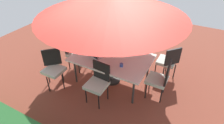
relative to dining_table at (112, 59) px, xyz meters
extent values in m
cube|color=brown|center=(0.00, 0.00, -0.72)|extent=(10.00, 10.00, 0.02)
cube|color=white|center=(0.00, 0.00, 0.03)|extent=(1.92, 1.29, 0.04)
cylinder|color=#333333|center=(-0.81, -0.50, -0.35)|extent=(0.05, 0.05, 0.72)
cylinder|color=#333333|center=(0.81, -0.50, -0.35)|extent=(0.05, 0.05, 0.72)
cylinder|color=#333333|center=(-0.81, 0.50, -0.35)|extent=(0.05, 0.05, 0.72)
cylinder|color=#333333|center=(0.81, 0.50, -0.35)|extent=(0.05, 0.05, 0.72)
cylinder|color=#4C4C4C|center=(0.00, 0.00, 0.42)|extent=(0.06, 0.06, 2.25)
cone|color=red|center=(0.00, 0.00, 1.35)|extent=(3.31, 3.31, 0.48)
cylinder|color=black|center=(0.00, 0.00, -0.68)|extent=(0.44, 0.44, 0.06)
cube|color=silver|center=(1.15, -0.04, -0.22)|extent=(0.46, 0.46, 0.08)
cube|color=black|center=(1.36, -0.05, 0.05)|extent=(0.06, 0.44, 0.45)
cylinder|color=black|center=(0.98, 0.14, -0.48)|extent=(0.03, 0.03, 0.45)
cylinder|color=black|center=(0.96, -0.22, -0.48)|extent=(0.03, 0.03, 0.45)
cylinder|color=black|center=(1.34, 0.13, -0.48)|extent=(0.03, 0.03, 0.45)
cylinder|color=black|center=(1.32, -0.23, -0.48)|extent=(0.03, 0.03, 0.45)
cube|color=silver|center=(1.20, -0.87, -0.22)|extent=(0.46, 0.46, 0.08)
cube|color=black|center=(1.36, -0.73, 0.05)|extent=(0.31, 0.36, 0.45)
cylinder|color=black|center=(0.94, -0.85, -0.48)|extent=(0.03, 0.03, 0.45)
cylinder|color=black|center=(1.18, -1.12, -0.48)|extent=(0.03, 0.03, 0.45)
cylinder|color=black|center=(1.22, -0.62, -0.48)|extent=(0.03, 0.03, 0.45)
cylinder|color=black|center=(1.45, -0.89, -0.48)|extent=(0.03, 0.03, 0.45)
cube|color=silver|center=(-1.18, -0.87, -0.22)|extent=(0.46, 0.46, 0.08)
cube|color=black|center=(-1.34, -0.73, 0.05)|extent=(0.32, 0.36, 0.45)
cylinder|color=black|center=(-1.17, -1.12, -0.48)|extent=(0.03, 0.03, 0.45)
cylinder|color=black|center=(-0.93, -0.85, -0.48)|extent=(0.03, 0.03, 0.45)
cylinder|color=black|center=(-1.44, -0.88, -0.48)|extent=(0.03, 0.03, 0.45)
cylinder|color=black|center=(-1.20, -0.61, -0.48)|extent=(0.03, 0.03, 0.45)
cube|color=silver|center=(-0.05, 0.83, -0.22)|extent=(0.46, 0.46, 0.08)
cube|color=black|center=(-0.06, 0.62, 0.05)|extent=(0.44, 0.07, 0.45)
cylinder|color=black|center=(0.14, 0.99, -0.48)|extent=(0.03, 0.03, 0.45)
cylinder|color=black|center=(-0.21, 1.02, -0.48)|extent=(0.03, 0.03, 0.45)
cylinder|color=black|center=(0.12, 0.63, -0.48)|extent=(0.03, 0.03, 0.45)
cylinder|color=black|center=(-0.24, 0.66, -0.48)|extent=(0.03, 0.03, 0.45)
cube|color=silver|center=(1.18, 0.86, -0.22)|extent=(0.46, 0.46, 0.08)
cube|color=black|center=(1.33, 0.71, 0.05)|extent=(0.34, 0.33, 0.45)
cylinder|color=black|center=(1.18, 1.12, -0.48)|extent=(0.03, 0.03, 0.45)
cylinder|color=black|center=(0.93, 0.87, -0.48)|extent=(0.03, 0.03, 0.45)
cylinder|color=black|center=(1.43, 0.86, -0.48)|extent=(0.03, 0.03, 0.45)
cylinder|color=black|center=(1.17, 0.61, -0.48)|extent=(0.03, 0.03, 0.45)
cube|color=silver|center=(-1.19, 0.01, -0.22)|extent=(0.46, 0.46, 0.08)
cube|color=black|center=(-1.39, -0.01, 0.05)|extent=(0.07, 0.44, 0.45)
cylinder|color=black|center=(-0.99, -0.16, -0.48)|extent=(0.03, 0.03, 0.45)
cylinder|color=black|center=(-1.02, 0.20, -0.48)|extent=(0.03, 0.03, 0.45)
cylinder|color=black|center=(-1.35, -0.19, -0.48)|extent=(0.03, 0.03, 0.45)
cylinder|color=black|center=(-1.38, 0.17, -0.48)|extent=(0.03, 0.03, 0.45)
cube|color=#B7B7BC|center=(0.36, 0.15, 0.05)|extent=(0.38, 0.32, 0.02)
cube|color=black|center=(0.40, 0.25, 0.16)|extent=(0.32, 0.16, 0.20)
cylinder|color=#334C99|center=(-0.38, 0.25, 0.09)|extent=(0.08, 0.08, 0.08)
camera|label=1|loc=(-1.86, 3.48, 2.61)|focal=30.25mm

